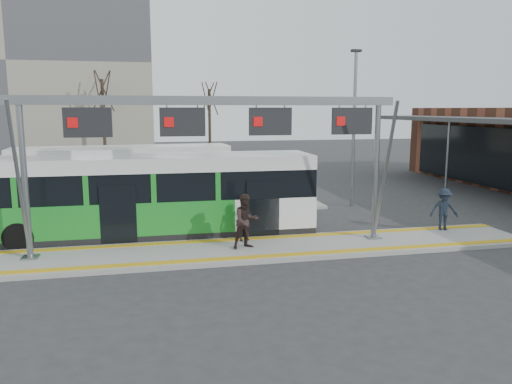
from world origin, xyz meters
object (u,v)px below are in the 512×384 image
(hero_bus, at_px, (147,197))
(passenger_a, at_px, (245,220))
(gantry, at_px, (217,128))
(passenger_c, at_px, (444,209))
(passenger_b, at_px, (246,221))

(hero_bus, relative_size, passenger_a, 8.22)
(gantry, height_order, hero_bus, gantry)
(passenger_c, bearing_deg, gantry, -158.95)
(passenger_b, bearing_deg, passenger_a, 66.21)
(hero_bus, relative_size, passenger_b, 6.67)
(passenger_a, bearing_deg, hero_bus, 120.99)
(passenger_a, xyz_separation_m, passenger_b, (-0.15, -0.99, 0.18))
(passenger_b, relative_size, passenger_c, 1.14)
(hero_bus, bearing_deg, gantry, -46.78)
(passenger_c, bearing_deg, hero_bus, -172.58)
(gantry, bearing_deg, passenger_a, 34.10)
(gantry, relative_size, passenger_a, 8.39)
(gantry, relative_size, passenger_b, 6.81)
(hero_bus, xyz_separation_m, passenger_a, (3.45, -1.88, -0.67))
(hero_bus, distance_m, passenger_a, 3.99)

